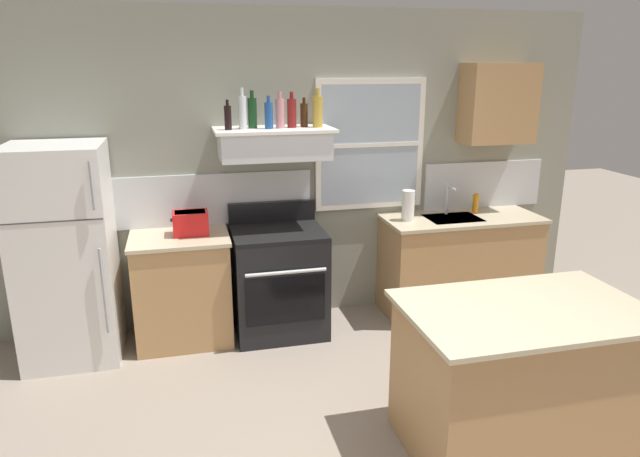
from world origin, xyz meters
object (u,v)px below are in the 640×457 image
refrigerator (66,254)px  bottle_rose_pink (280,113)px  bottle_brown_stout (304,115)px  paper_towel_roll (408,206)px  bottle_champagne_gold_foil (318,111)px  toaster (191,223)px  kitchen_island (519,378)px  bottle_red_label_wine (292,113)px  bottle_balsamic_dark (228,117)px  bottle_dark_green_wine (252,112)px  dish_soap_bottle (475,203)px  bottle_clear_tall (242,112)px  bottle_blue_liqueur (269,115)px  stove_range (279,280)px

refrigerator → bottle_rose_pink: (1.70, 0.10, 1.03)m
bottle_brown_stout → paper_towel_roll: 1.22m
bottle_brown_stout → bottle_champagne_gold_foil: bearing=-28.2°
toaster → kitchen_island: toaster is taller
kitchen_island → bottle_red_label_wine: bearing=116.2°
bottle_balsamic_dark → bottle_dark_green_wine: (0.20, 0.08, 0.03)m
bottle_brown_stout → dish_soap_bottle: 1.83m
bottle_clear_tall → bottle_balsamic_dark: bearing=-166.2°
bottle_blue_liqueur → dish_soap_bottle: bottle_blue_liqueur is taller
dish_soap_bottle → bottle_red_label_wine: bearing=-178.4°
toaster → bottle_balsamic_dark: bottle_balsamic_dark is taller
stove_range → kitchen_island: (1.12, -1.88, -0.01)m
bottle_clear_tall → dish_soap_bottle: bearing=1.7°
paper_towel_roll → bottle_champagne_gold_foil: bearing=177.9°
toaster → bottle_dark_green_wine: 1.02m
bottle_dark_green_wine → dish_soap_bottle: size_ratio=1.65×
bottle_champagne_gold_foil → kitchen_island: bearing=-68.7°
bottle_clear_tall → paper_towel_roll: size_ratio=1.19×
bottle_rose_pink → paper_towel_roll: 1.39m
bottle_brown_stout → dish_soap_bottle: bearing=0.6°
toaster → bottle_brown_stout: (0.96, 0.06, 0.84)m
bottle_balsamic_dark → bottle_clear_tall: (0.12, 0.03, 0.04)m
refrigerator → bottle_rose_pink: size_ratio=5.81×
bottle_balsamic_dark → paper_towel_roll: (1.54, -0.01, -0.80)m
paper_towel_roll → kitchen_island: paper_towel_roll is taller
toaster → dish_soap_bottle: 2.58m
bottle_clear_tall → paper_towel_roll: bottle_clear_tall is taller
bottle_clear_tall → toaster: bearing=-177.9°
bottle_champagne_gold_foil → bottle_dark_green_wine: bearing=174.0°
bottle_blue_liqueur → kitchen_island: size_ratio=0.18×
bottle_balsamic_dark → dish_soap_bottle: bearing=2.3°
toaster → bottle_brown_stout: bottle_brown_stout is taller
stove_range → bottle_balsamic_dark: (-0.37, 0.05, 1.38)m
toaster → bottle_red_label_wine: 1.21m
bottle_red_label_wine → kitchen_island: (0.97, -1.97, -1.41)m
bottle_clear_tall → bottle_rose_pink: size_ratio=1.11×
bottle_blue_liqueur → bottle_dark_green_wine: bearing=149.4°
bottle_rose_pink → bottle_red_label_wine: bearing=8.4°
toaster → bottle_red_label_wine: (0.85, 0.03, 0.86)m
bottle_balsamic_dark → bottle_brown_stout: bottle_brown_stout is taller
bottle_balsamic_dark → paper_towel_roll: bearing=-0.3°
bottle_dark_green_wine → kitchen_island: bottle_dark_green_wine is taller
paper_towel_roll → dish_soap_bottle: 0.72m
bottle_rose_pink → bottle_champagne_gold_foil: bottle_champagne_gold_foil is taller
toaster → bottle_brown_stout: 1.27m
bottle_red_label_wine → paper_towel_roll: (1.02, -0.05, -0.82)m
stove_range → kitchen_island: stove_range is taller
bottle_brown_stout → paper_towel_roll: size_ratio=0.87×
bottle_balsamic_dark → stove_range: bearing=-7.1°
bottle_dark_green_wine → dish_soap_bottle: bearing=0.4°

